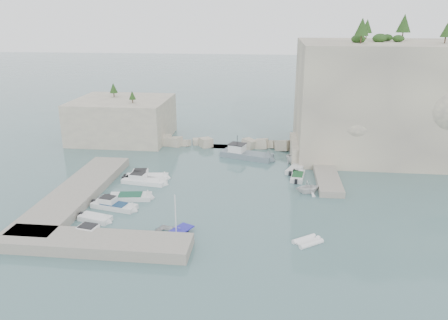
# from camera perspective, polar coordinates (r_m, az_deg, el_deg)

# --- Properties ---
(ground) EXTENTS (400.00, 400.00, 0.00)m
(ground) POSITION_cam_1_polar(r_m,az_deg,el_deg) (51.94, -0.75, -5.23)
(ground) COLOR slate
(ground) RESTS_ON ground
(cliff_east) EXTENTS (26.00, 22.00, 17.00)m
(cliff_east) POSITION_cam_1_polar(r_m,az_deg,el_deg) (73.25, 19.95, 7.65)
(cliff_east) COLOR beige
(cliff_east) RESTS_ON ground
(cliff_terrace) EXTENTS (8.00, 10.00, 2.50)m
(cliff_terrace) POSITION_cam_1_polar(r_m,az_deg,el_deg) (68.42, 12.04, 1.38)
(cliff_terrace) COLOR beige
(cliff_terrace) RESTS_ON ground
(outcrop_west) EXTENTS (16.00, 14.00, 7.00)m
(outcrop_west) POSITION_cam_1_polar(r_m,az_deg,el_deg) (78.67, -13.08, 5.23)
(outcrop_west) COLOR beige
(outcrop_west) RESTS_ON ground
(quay_west) EXTENTS (5.00, 24.00, 1.10)m
(quay_west) POSITION_cam_1_polar(r_m,az_deg,el_deg) (55.45, -18.64, -4.05)
(quay_west) COLOR #9E9689
(quay_west) RESTS_ON ground
(quay_south) EXTENTS (18.00, 4.00, 1.10)m
(quay_south) POSITION_cam_1_polar(r_m,az_deg,el_deg) (43.27, -16.40, -10.37)
(quay_south) COLOR #9E9689
(quay_south) RESTS_ON ground
(ledge_east) EXTENTS (3.00, 16.00, 0.80)m
(ledge_east) POSITION_cam_1_polar(r_m,az_deg,el_deg) (61.19, 13.10, -1.58)
(ledge_east) COLOR #9E9689
(ledge_east) RESTS_ON ground
(breakwater) EXTENTS (28.00, 3.00, 1.40)m
(breakwater) POSITION_cam_1_polar(r_m,az_deg,el_deg) (72.40, 0.64, 2.29)
(breakwater) COLOR beige
(breakwater) RESTS_ON ground
(motorboat_a) EXTENTS (6.29, 2.56, 1.40)m
(motorboat_a) POSITION_cam_1_polar(r_m,az_deg,el_deg) (59.31, -10.03, -2.43)
(motorboat_a) COLOR white
(motorboat_a) RESTS_ON ground
(motorboat_b) EXTENTS (6.49, 2.88, 1.40)m
(motorboat_b) POSITION_cam_1_polar(r_m,az_deg,el_deg) (57.92, -10.32, -2.97)
(motorboat_b) COLOR white
(motorboat_b) RESTS_ON ground
(motorboat_c) EXTENTS (5.64, 2.72, 0.70)m
(motorboat_c) POSITION_cam_1_polar(r_m,az_deg,el_deg) (53.36, -12.10, -5.00)
(motorboat_c) COLOR silver
(motorboat_c) RESTS_ON ground
(motorboat_d) EXTENTS (6.01, 2.95, 1.40)m
(motorboat_d) POSITION_cam_1_polar(r_m,az_deg,el_deg) (51.31, -14.13, -6.13)
(motorboat_d) COLOR silver
(motorboat_d) RESTS_ON ground
(motorboat_e) EXTENTS (4.08, 2.48, 0.70)m
(motorboat_e) POSITION_cam_1_polar(r_m,az_deg,el_deg) (48.94, -16.46, -7.59)
(motorboat_e) COLOR silver
(motorboat_e) RESTS_ON ground
(motorboat_f) EXTENTS (6.01, 2.83, 1.40)m
(motorboat_f) POSITION_cam_1_polar(r_m,az_deg,el_deg) (45.27, -16.39, -9.81)
(motorboat_f) COLOR white
(motorboat_f) RESTS_ON ground
(rowboat) EXTENTS (5.47, 4.89, 0.93)m
(rowboat) POSITION_cam_1_polar(r_m,az_deg,el_deg) (44.02, -6.24, -9.96)
(rowboat) COLOR white
(rowboat) RESTS_ON ground
(inflatable_dinghy) EXTENTS (3.20, 2.87, 0.44)m
(inflatable_dinghy) POSITION_cam_1_polar(r_m,az_deg,el_deg) (43.44, 10.85, -10.61)
(inflatable_dinghy) COLOR white
(inflatable_dinghy) RESTS_ON ground
(tender_east_a) EXTENTS (4.10, 3.83, 1.75)m
(tender_east_a) POSITION_cam_1_polar(r_m,az_deg,el_deg) (54.89, 10.90, -4.24)
(tender_east_a) COLOR white
(tender_east_a) RESTS_ON ground
(tender_east_b) EXTENTS (2.25, 4.84, 0.70)m
(tender_east_b) POSITION_cam_1_polar(r_m,az_deg,el_deg) (59.45, 9.59, -2.36)
(tender_east_b) COLOR silver
(tender_east_b) RESTS_ON ground
(tender_east_c) EXTENTS (3.37, 5.31, 0.70)m
(tender_east_c) POSITION_cam_1_polar(r_m,az_deg,el_deg) (62.31, 9.37, -1.36)
(tender_east_c) COLOR silver
(tender_east_c) RESTS_ON ground
(tender_east_d) EXTENTS (4.78, 2.37, 1.77)m
(tender_east_d) POSITION_cam_1_polar(r_m,az_deg,el_deg) (64.62, 10.07, -0.67)
(tender_east_d) COLOR silver
(tender_east_d) RESTS_ON ground
(work_boat) EXTENTS (9.14, 5.22, 2.20)m
(work_boat) POSITION_cam_1_polar(r_m,az_deg,el_deg) (66.96, 2.97, 0.28)
(work_boat) COLOR slate
(work_boat) RESTS_ON ground
(rowboat_mast) EXTENTS (0.10, 0.10, 4.20)m
(rowboat_mast) POSITION_cam_1_polar(r_m,az_deg,el_deg) (42.86, -6.36, -6.94)
(rowboat_mast) COLOR white
(rowboat_mast) RESTS_ON rowboat
(vegetation) EXTENTS (53.48, 13.88, 13.40)m
(vegetation) POSITION_cam_1_polar(r_m,az_deg,el_deg) (72.60, 16.42, 15.43)
(vegetation) COLOR #1E4219
(vegetation) RESTS_ON ground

